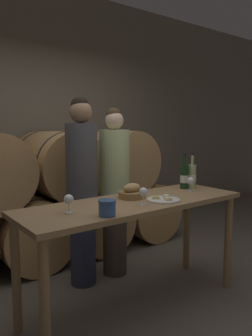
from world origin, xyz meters
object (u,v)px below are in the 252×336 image
cheese_plate (163,199)px  wine_bottle_white (192,176)px  wine_glass_left (143,193)px  blue_crock (107,207)px  bread_basket (132,193)px  person_right (115,190)px  tasting_table (135,216)px  wine_glass_far_left (69,200)px  person_left (82,188)px  wine_glass_center (190,181)px  wine_bottle_red (184,177)px

cheese_plate → wine_bottle_white: bearing=21.4°
wine_glass_left → blue_crock: bearing=-165.2°
wine_bottle_white → bread_basket: size_ratio=1.53×
person_right → cheese_plate: (-0.05, -0.74, 0.05)m
wine_glass_left → tasting_table: bearing=79.4°
wine_bottle_white → bread_basket: wine_bottle_white is taller
tasting_table → wine_glass_left: (-0.02, -0.12, 0.21)m
wine_bottle_white → blue_crock: wine_bottle_white is taller
cheese_plate → wine_glass_far_left: (-0.77, 0.12, 0.08)m
tasting_table → person_left: 0.65m
wine_glass_center → bread_basket: bearing=170.7°
person_left → blue_crock: (-0.29, -0.84, 0.04)m
person_right → person_left: bearing=180.0°
person_right → blue_crock: (-0.66, -0.84, 0.10)m
wine_glass_far_left → wine_glass_left: bearing=-11.3°
person_right → wine_glass_far_left: (-0.82, -0.62, 0.13)m
wine_glass_center → wine_glass_far_left: bearing=-179.5°
tasting_table → blue_crock: (-0.42, -0.23, 0.18)m
wine_bottle_white → wine_glass_center: 0.18m
person_right → wine_glass_far_left: bearing=-142.8°
person_right → wine_bottle_white: (0.55, -0.51, 0.15)m
person_left → bread_basket: person_left is taller
wine_bottle_red → tasting_table: bearing=-169.7°
blue_crock → wine_glass_center: bearing=12.2°
person_left → cheese_plate: person_left is taller
person_right → wine_bottle_red: 0.69m
wine_bottle_white → wine_glass_center: wine_bottle_white is taller
wine_bottle_white → wine_glass_left: 0.84m
person_left → wine_bottle_white: person_left is taller
tasting_table → wine_bottle_red: (0.69, 0.13, 0.24)m
person_left → wine_glass_left: person_left is taller
tasting_table → wine_glass_far_left: 0.63m
cheese_plate → bread_basket: bearing=121.5°
blue_crock → bread_basket: size_ratio=0.55×
wine_bottle_red → person_right: bearing=133.4°
wine_bottle_red → wine_glass_center: size_ratio=2.62×
tasting_table → wine_glass_center: bearing=0.2°
blue_crock → wine_glass_far_left: (-0.17, 0.22, 0.03)m
person_right → bread_basket: bearing=-110.4°
person_left → bread_basket: (0.17, -0.51, 0.02)m
tasting_table → cheese_plate: bearing=-35.2°
cheese_plate → wine_glass_far_left: 0.78m
blue_crock → wine_glass_center: wine_glass_center is taller
person_right → wine_glass_center: bearing=-56.2°
person_right → wine_bottle_white: 0.76m
person_right → cheese_plate: size_ratio=6.28×
bread_basket → cheese_plate: (0.14, -0.23, -0.04)m
bread_basket → wine_glass_center: 0.61m
person_right → wine_glass_far_left: person_right is taller
bread_basket → wine_bottle_red: bearing=2.2°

